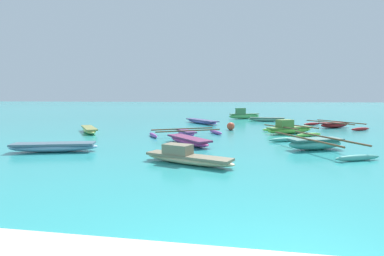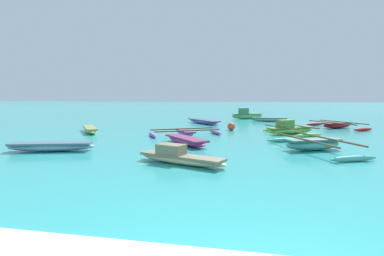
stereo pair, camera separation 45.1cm
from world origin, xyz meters
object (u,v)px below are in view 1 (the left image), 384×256
(moored_boat_2, at_px, (89,130))
(moored_boat_10, at_px, (315,144))
(moored_boat_7, at_px, (189,140))
(mooring_buoy_0, at_px, (231,126))
(moored_boat_6, at_px, (289,129))
(moored_boat_0, at_px, (54,147))
(moored_boat_8, at_px, (202,121))
(moored_boat_3, at_px, (267,119))
(moored_boat_9, at_px, (186,157))
(moored_boat_4, at_px, (244,115))
(moored_boat_1, at_px, (334,125))
(moored_boat_5, at_px, (186,132))

(moored_boat_2, distance_m, moored_boat_10, 12.42)
(moored_boat_7, xyz_separation_m, mooring_buoy_0, (1.62, 6.09, 0.07))
(moored_boat_2, relative_size, moored_boat_6, 0.85)
(moored_boat_7, bearing_deg, moored_boat_10, 45.14)
(moored_boat_0, xyz_separation_m, moored_boat_2, (-1.79, 5.98, -0.01))
(moored_boat_6, height_order, moored_boat_8, moored_boat_6)
(moored_boat_3, bearing_deg, moored_boat_10, -84.25)
(moored_boat_9, bearing_deg, moored_boat_4, 105.78)
(moored_boat_1, height_order, moored_boat_10, moored_boat_10)
(moored_boat_3, relative_size, mooring_buoy_0, 6.35)
(moored_boat_3, height_order, moored_boat_7, moored_boat_3)
(moored_boat_3, relative_size, moored_boat_6, 0.89)
(moored_boat_0, bearing_deg, moored_boat_5, 37.93)
(moored_boat_5, bearing_deg, moored_boat_8, 150.59)
(moored_boat_1, xyz_separation_m, moored_boat_8, (-9.37, 1.62, -0.02))
(moored_boat_3, xyz_separation_m, mooring_buoy_0, (-2.80, -7.27, 0.05))
(moored_boat_4, bearing_deg, moored_boat_0, -139.62)
(moored_boat_8, bearing_deg, moored_boat_9, -33.13)
(moored_boat_2, xyz_separation_m, mooring_buoy_0, (8.20, 2.70, 0.07))
(moored_boat_1, distance_m, moored_boat_10, 9.79)
(moored_boat_7, distance_m, mooring_buoy_0, 6.30)
(moored_boat_0, bearing_deg, moored_boat_8, 56.77)
(moored_boat_2, distance_m, moored_boat_8, 9.09)
(moored_boat_7, xyz_separation_m, moored_boat_9, (0.61, -3.77, 0.03))
(moored_boat_10, bearing_deg, moored_boat_1, 46.64)
(moored_boat_1, height_order, moored_boat_2, moored_boat_1)
(moored_boat_1, distance_m, moored_boat_6, 5.28)
(moored_boat_2, bearing_deg, moored_boat_7, 27.31)
(moored_boat_5, relative_size, mooring_buoy_0, 8.26)
(moored_boat_5, bearing_deg, moored_boat_0, -66.10)
(moored_boat_1, height_order, moored_boat_7, moored_boat_1)
(moored_boat_6, height_order, moored_boat_9, moored_boat_6)
(mooring_buoy_0, bearing_deg, moored_boat_5, -127.62)
(moored_boat_9, distance_m, moored_boat_10, 5.72)
(moored_boat_8, xyz_separation_m, moored_boat_10, (6.06, -10.83, 0.06))
(moored_boat_8, bearing_deg, moored_boat_5, -38.04)
(moored_boat_0, relative_size, moored_boat_10, 0.69)
(moored_boat_7, bearing_deg, moored_boat_2, -157.64)
(mooring_buoy_0, bearing_deg, moored_boat_4, 85.29)
(moored_boat_1, height_order, moored_boat_3, moored_boat_1)
(moored_boat_1, distance_m, mooring_buoy_0, 7.44)
(moored_boat_4, relative_size, moored_boat_8, 0.82)
(moored_boat_8, bearing_deg, moored_boat_1, 41.31)
(moored_boat_5, height_order, moored_boat_7, moored_boat_5)
(moored_boat_1, xyz_separation_m, moored_boat_9, (-7.94, -12.57, 0.01))
(moored_boat_1, relative_size, moored_boat_7, 1.55)
(moored_boat_6, distance_m, moored_boat_7, 6.99)
(moored_boat_3, bearing_deg, moored_boat_8, -148.35)
(moored_boat_5, distance_m, moored_boat_9, 6.97)
(moored_boat_5, xyz_separation_m, moored_boat_7, (0.71, -3.07, 0.02))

